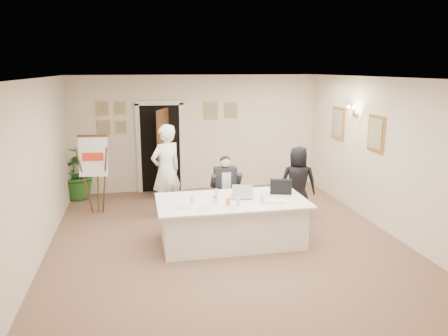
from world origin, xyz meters
name	(u,v)px	position (x,y,z in m)	size (l,w,h in m)	color
floor	(226,241)	(0.00, 0.00, 0.00)	(7.00, 7.00, 0.00)	brown
ceiling	(226,78)	(0.00, 0.00, 2.80)	(6.00, 7.00, 0.02)	white
wall_back	(197,133)	(0.00, 3.50, 1.40)	(6.00, 0.10, 2.80)	beige
wall_front	(303,242)	(0.00, -3.50, 1.40)	(6.00, 0.10, 2.80)	beige
wall_left	(36,171)	(-3.00, 0.00, 1.40)	(0.10, 7.00, 2.80)	beige
wall_right	(387,156)	(3.00, 0.00, 1.40)	(0.10, 7.00, 2.80)	beige
doorway	(162,150)	(-0.88, 3.32, 1.04)	(1.14, 0.86, 2.20)	black
pictures_back_wall	(164,116)	(-0.80, 3.47, 1.85)	(3.40, 0.06, 0.80)	#BD8E40
pictures_right_wall	(355,128)	(2.97, 1.20, 1.75)	(0.06, 2.20, 0.80)	#BD8E40
wall_sconce	(353,111)	(2.90, 1.20, 2.10)	(0.20, 0.30, 0.24)	#C27E3E
conference_table	(232,221)	(0.08, -0.10, 0.39)	(2.53, 1.36, 0.78)	white
seated_man	(226,190)	(0.18, 0.90, 0.67)	(0.58, 0.61, 1.34)	black
flip_chart	(96,178)	(-2.31, 1.96, 0.75)	(0.58, 0.39, 1.63)	#3E2713
standing_man	(166,171)	(-0.90, 1.56, 0.94)	(0.69, 0.45, 1.88)	white
standing_woman	(298,183)	(1.65, 0.90, 0.73)	(0.72, 0.47, 1.46)	black
potted_palm	(79,172)	(-2.80, 3.20, 0.62)	(1.12, 0.97, 1.25)	#21581D
laptop	(241,190)	(0.27, 0.00, 0.91)	(0.36, 0.37, 0.28)	#B7BABC
laptop_bag	(281,187)	(1.01, 0.07, 0.91)	(0.38, 0.10, 0.27)	black
paper_stack	(274,201)	(0.75, -0.36, 0.79)	(0.33, 0.23, 0.03)	white
plate_left	(184,207)	(-0.76, -0.37, 0.78)	(0.22, 0.22, 0.01)	white
plate_mid	(204,209)	(-0.45, -0.50, 0.78)	(0.21, 0.21, 0.01)	white
plate_near	(231,207)	(-0.02, -0.48, 0.78)	(0.21, 0.21, 0.01)	white
glass_a	(192,199)	(-0.60, -0.14, 0.84)	(0.07, 0.07, 0.14)	silver
glass_b	(238,202)	(0.11, -0.46, 0.84)	(0.07, 0.07, 0.14)	silver
glass_c	(262,199)	(0.53, -0.38, 0.84)	(0.06, 0.06, 0.14)	silver
glass_d	(216,193)	(-0.15, 0.12, 0.84)	(0.06, 0.06, 0.14)	silver
oj_glass	(228,202)	(-0.05, -0.42, 0.84)	(0.07, 0.07, 0.13)	orange
steel_jug	(215,201)	(-0.23, -0.27, 0.83)	(0.08, 0.08, 0.11)	silver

